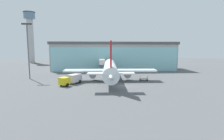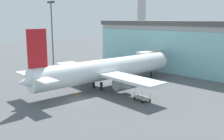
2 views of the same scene
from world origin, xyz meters
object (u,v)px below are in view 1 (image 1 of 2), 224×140
at_px(apron_light_mast, 28,46).
at_px(safety_cone_nose, 113,84).
at_px(control_tower, 30,33).
at_px(catering_truck, 71,79).
at_px(safety_cone_wingtip, 64,79).
at_px(airplane, 110,69).
at_px(baggage_cart, 144,79).
at_px(jet_bridge, 102,62).

bearing_deg(apron_light_mast, safety_cone_nose, -21.93).
xyz_separation_m(control_tower, catering_truck, (40.33, -75.04, -18.93)).
bearing_deg(safety_cone_wingtip, airplane, -4.32).
distance_m(baggage_cart, safety_cone_nose, 11.64).
distance_m(control_tower, apron_light_mast, 70.72).
bearing_deg(catering_truck, baggage_cart, 133.55).
bearing_deg(safety_cone_nose, safety_cone_wingtip, 151.74).
bearing_deg(catering_truck, control_tower, -120.34).
xyz_separation_m(control_tower, safety_cone_wingtip, (36.74, -68.10, -20.12)).
bearing_deg(apron_light_mast, catering_truck, -32.07).
bearing_deg(jet_bridge, safety_cone_nose, -175.16).
xyz_separation_m(catering_truck, baggage_cart, (21.69, 4.67, -0.97)).
distance_m(apron_light_mast, airplane, 27.68).
distance_m(control_tower, airplane, 87.89).
bearing_deg(jet_bridge, airplane, -174.12).
height_order(control_tower, airplane, control_tower).
bearing_deg(airplane, safety_cone_wingtip, 87.44).
height_order(control_tower, safety_cone_wingtip, control_tower).
distance_m(catering_truck, safety_cone_wingtip, 7.90).
xyz_separation_m(catering_truck, safety_cone_nose, (11.68, -1.27, -1.19)).
xyz_separation_m(baggage_cart, safety_cone_nose, (-10.01, -5.94, -0.23)).
bearing_deg(airplane, baggage_cart, -94.52).
xyz_separation_m(catering_truck, safety_cone_wingtip, (-3.59, 6.94, -1.19)).
height_order(jet_bridge, airplane, airplane).
xyz_separation_m(apron_light_mast, safety_cone_wingtip, (11.74, -2.67, -10.46)).
distance_m(airplane, baggage_cart, 11.04).
relative_size(apron_light_mast, safety_cone_nose, 32.73).
distance_m(catering_truck, safety_cone_nose, 11.81).
distance_m(jet_bridge, airplane, 19.37).
distance_m(control_tower, catering_truck, 87.27).
distance_m(control_tower, baggage_cart, 95.89).
xyz_separation_m(airplane, safety_cone_wingtip, (-14.74, 1.11, -3.31)).
bearing_deg(safety_cone_wingtip, control_tower, 118.35).
bearing_deg(apron_light_mast, baggage_cart, -7.60).
relative_size(jet_bridge, airplane, 0.36).
xyz_separation_m(jet_bridge, safety_cone_wingtip, (-12.00, -18.05, -4.00)).
bearing_deg(safety_cone_nose, catering_truck, 173.80).
xyz_separation_m(airplane, safety_cone_nose, (0.53, -7.10, -3.31)).
height_order(airplane, safety_cone_wingtip, airplane).
bearing_deg(baggage_cart, airplane, 6.60).
height_order(catering_truck, safety_cone_wingtip, catering_truck).
height_order(jet_bridge, safety_cone_wingtip, jet_bridge).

